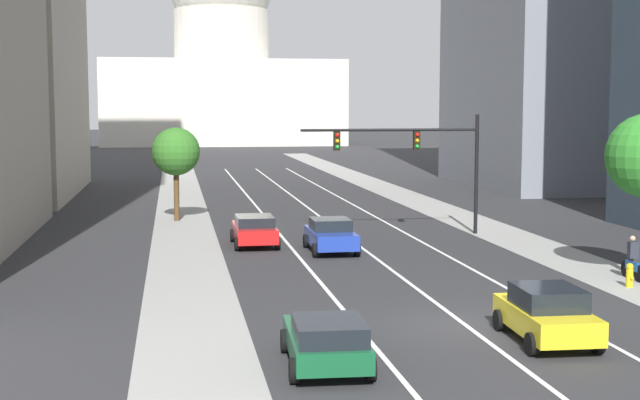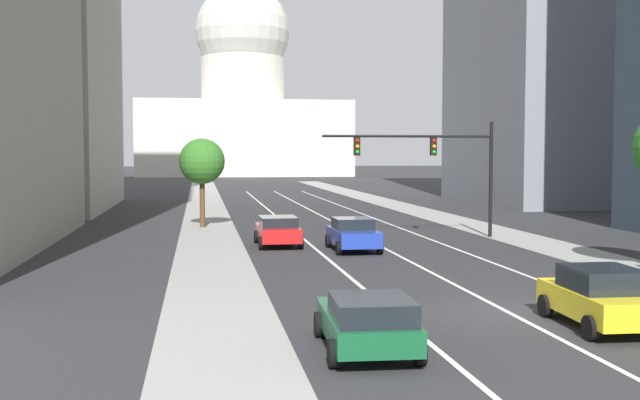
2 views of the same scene
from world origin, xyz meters
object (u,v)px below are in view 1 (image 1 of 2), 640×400
Objects in this scene: car_yellow at (547,314)px; fire_hydrant at (630,275)px; car_green at (327,340)px; car_blue at (331,235)px; capitol_building at (222,60)px; car_red at (254,230)px; cyclist at (632,258)px; street_tree_near_left at (176,152)px; traffic_signal_mast at (419,151)px.

car_yellow is 9.18m from fire_hydrant.
car_green is 18.39m from car_blue.
car_red is at bearing -92.42° from capitol_building.
car_yellow is 16.88m from car_blue.
street_tree_near_left is (-17.28, 20.98, 3.19)m from cyclist.
car_red is 1.01× the size of car_blue.
car_red is at bearing -70.33° from street_tree_near_left.
cyclist is at bearing -50.54° from street_tree_near_left.
cyclist is 27.37m from street_tree_near_left.
car_blue is at bearing -90.79° from capitol_building.
car_yellow reaches higher than car_blue.
traffic_signal_mast reaches higher than car_yellow.
car_red is 9.75m from traffic_signal_mast.
car_yellow is 2.39× the size of cyclist.
cyclist is (4.86, -13.06, -3.54)m from traffic_signal_mast.
car_blue is at bearing -125.68° from car_red.
fire_hydrant is at bearing -53.60° from street_tree_near_left.
capitol_building is at bearing 93.47° from fire_hydrant.
cyclist is (13.64, -10.81, 0.07)m from car_red.
car_green is 24.61m from traffic_signal_mast.
car_green is 4.60× the size of fire_hydrant.
fire_hydrant is at bearing -40.04° from car_yellow.
traffic_signal_mast is at bearing -88.10° from capitol_building.
street_tree_near_left reaches higher than car_red.
traffic_signal_mast is (3.81, -115.04, -10.38)m from capitol_building.
car_yellow is at bearing -95.84° from traffic_signal_mast.
car_green is at bearing 169.48° from car_blue.
car_blue is at bearing 13.81° from car_yellow.
capitol_building is 136.91m from car_yellow.
capitol_building is 115.57m from traffic_signal_mast.
street_tree_near_left is (-10.25, 29.07, 3.22)m from car_yellow.
street_tree_near_left is (-3.64, 10.18, 3.25)m from car_red.
cyclist is at bearing -38.47° from car_yellow.
capitol_building is 10.01× the size of car_yellow.
street_tree_near_left is (-8.60, -107.12, -10.73)m from capitol_building.
car_yellow is (1.65, -136.19, -13.95)m from capitol_building.
car_red is 11.29m from street_tree_near_left.
car_green is at bearing -92.07° from capitol_building.
car_yellow is 0.98× the size of car_green.
car_yellow is at bearing -74.23° from car_green.
capitol_building is at bearing 5.52° from cyclist.
street_tree_near_left is at bearing 147.45° from traffic_signal_mast.
car_yellow is 10.71m from cyclist.
car_yellow is 0.44× the size of traffic_signal_mast.
car_red reaches higher than car_green.
traffic_signal_mast is at bearing -50.06° from car_blue.
cyclist is at bearing 58.25° from fire_hydrant.
capitol_building is 120.46m from car_blue.
traffic_signal_mast is at bearing 22.07° from cyclist.
car_blue is (-1.65, -119.64, -13.98)m from capitol_building.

